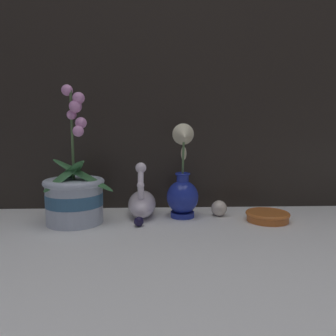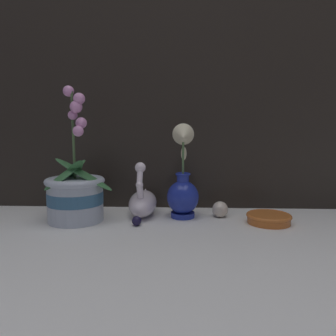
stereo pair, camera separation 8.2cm
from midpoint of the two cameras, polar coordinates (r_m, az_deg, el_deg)
The scene contains 8 objects.
ground_plane at distance 0.94m, azimuth -1.47°, elevation -11.03°, with size 2.80×2.80×0.00m, color silver.
window_backdrop at distance 1.23m, azimuth -1.75°, elevation 21.49°, with size 2.80×0.03×1.20m.
orchid_potted_plant at distance 1.05m, azimuth -18.15°, elevation -4.36°, with size 0.22×0.21×0.42m.
swan_figurine at distance 1.10m, azimuth -6.70°, elevation -5.90°, with size 0.09×0.21×0.19m.
blue_vase at distance 1.06m, azimuth 0.38°, elevation -3.20°, with size 0.10×0.13×0.31m.
glass_sphere at distance 1.10m, azimuth 6.78°, elevation -6.99°, with size 0.05×0.05×0.05m.
amber_dish at distance 1.07m, azimuth 14.86°, elevation -8.05°, with size 0.14×0.14×0.03m.
glass_bauble at distance 0.99m, azimuth -7.50°, elevation -9.27°, with size 0.03×0.03×0.03m.
Camera 1 is at (-0.05, -0.90, 0.29)m, focal length 35.00 mm.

